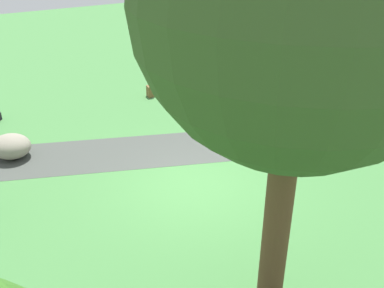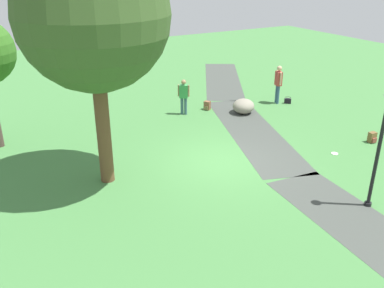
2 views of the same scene
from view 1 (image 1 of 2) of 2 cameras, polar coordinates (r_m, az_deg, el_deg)
ground_plane at (r=10.79m, az=0.66°, el=-5.44°), size 48.00×48.00×0.00m
footpath_segment_near at (r=14.94m, az=19.25°, el=2.88°), size 8.14×2.64×0.01m
footpath_segment_mid at (r=12.39m, az=-12.59°, el=-1.41°), size 8.20×4.37×0.01m
large_shade_tree at (r=5.64m, az=14.09°, el=17.46°), size 4.21×4.21×7.12m
lamp_post at (r=13.85m, az=12.42°, el=11.17°), size 0.28×0.28×3.38m
lawn_boulder at (r=12.84m, az=-22.44°, el=-0.28°), size 1.45×1.45×0.64m
spare_backpack_on_lawn at (r=16.05m, az=-5.42°, el=6.82°), size 0.27×0.29×0.40m
frisbee_on_grass at (r=14.45m, az=-1.97°, el=3.69°), size 0.24×0.24×0.02m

